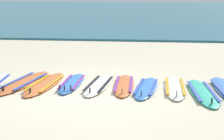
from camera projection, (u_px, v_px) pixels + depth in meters
The scene contains 10 objects.
ground_plane at pixel (91, 92), 7.51m from camera, with size 80.00×80.00×0.00m, color beige.
sea at pixel (137, 9), 44.23m from camera, with size 80.00×60.00×0.10m, color #23667A.
surfboard_1 at pixel (24, 82), 8.21m from camera, with size 0.98×2.41×0.18m.
surfboard_2 at pixel (45, 84), 8.06m from camera, with size 0.75×2.27×0.18m.
surfboard_3 at pixel (72, 83), 8.13m from camera, with size 0.49×1.91×0.18m.
surfboard_4 at pixel (99, 85), 7.97m from camera, with size 0.72×2.05×0.18m.
surfboard_5 at pixel (124, 85), 7.96m from camera, with size 0.53×1.98×0.18m.
surfboard_6 at pixel (146, 88), 7.73m from camera, with size 0.75×1.96×0.18m.
surfboard_7 at pixel (175, 87), 7.76m from camera, with size 0.59×2.06×0.18m.
surfboard_8 at pixel (202, 92), 7.38m from camera, with size 0.65×2.21×0.18m.
Camera 1 is at (1.23, -7.09, 2.26)m, focal length 51.83 mm.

